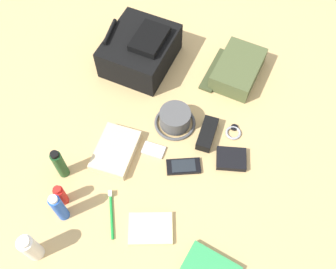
# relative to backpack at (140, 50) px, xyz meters

# --- Properties ---
(ground_plane) EXTENTS (2.64, 2.02, 0.02)m
(ground_plane) POSITION_rel_backpack_xyz_m (-0.35, -0.21, -0.09)
(ground_plane) COLOR tan
(ground_plane) RESTS_ON ground
(backpack) EXTENTS (0.34, 0.31, 0.17)m
(backpack) POSITION_rel_backpack_xyz_m (0.00, 0.00, 0.00)
(backpack) COLOR black
(backpack) RESTS_ON ground_plane
(toiletry_pouch) EXTENTS (0.28, 0.25, 0.08)m
(toiletry_pouch) POSITION_rel_backpack_xyz_m (0.03, -0.41, -0.04)
(toiletry_pouch) COLOR #47512D
(toiletry_pouch) RESTS_ON ground_plane
(bucket_hat) EXTENTS (0.16, 0.16, 0.08)m
(bucket_hat) POSITION_rel_backpack_xyz_m (-0.27, -0.22, -0.04)
(bucket_hat) COLOR #4B4B4B
(bucket_hat) RESTS_ON ground_plane
(toothpaste_tube) EXTENTS (0.05, 0.05, 0.15)m
(toothpaste_tube) POSITION_rel_backpack_xyz_m (-0.88, 0.10, -0.00)
(toothpaste_tube) COLOR white
(toothpaste_tube) RESTS_ON ground_plane
(deodorant_spray) EXTENTS (0.04, 0.04, 0.16)m
(deodorant_spray) POSITION_rel_backpack_xyz_m (-0.74, 0.06, 0.00)
(deodorant_spray) COLOR blue
(deodorant_spray) RESTS_ON ground_plane
(sunscreen_spray) EXTENTS (0.04, 0.04, 0.11)m
(sunscreen_spray) POSITION_rel_backpack_xyz_m (-0.69, 0.08, -0.02)
(sunscreen_spray) COLOR red
(sunscreen_spray) RESTS_ON ground_plane
(shampoo_bottle) EXTENTS (0.04, 0.04, 0.16)m
(shampoo_bottle) POSITION_rel_backpack_xyz_m (-0.59, 0.12, 0.00)
(shampoo_bottle) COLOR #19471E
(shampoo_bottle) RESTS_ON ground_plane
(cell_phone) EXTENTS (0.10, 0.14, 0.01)m
(cell_phone) POSITION_rel_backpack_xyz_m (-0.45, -0.30, -0.07)
(cell_phone) COLOR black
(cell_phone) RESTS_ON ground_plane
(media_player) EXTENTS (0.06, 0.09, 0.01)m
(media_player) POSITION_rel_backpack_xyz_m (-0.41, -0.17, -0.07)
(media_player) COLOR #B7B7BC
(media_player) RESTS_ON ground_plane
(wristwatch) EXTENTS (0.07, 0.06, 0.01)m
(wristwatch) POSITION_rel_backpack_xyz_m (-0.26, -0.45, -0.07)
(wristwatch) COLOR #99999E
(wristwatch) RESTS_ON ground_plane
(toothbrush) EXTENTS (0.17, 0.07, 0.02)m
(toothbrush) POSITION_rel_backpack_xyz_m (-0.68, -0.09, -0.07)
(toothbrush) COLOR #198C33
(toothbrush) RESTS_ON ground_plane
(wallet) EXTENTS (0.11, 0.12, 0.02)m
(wallet) POSITION_rel_backpack_xyz_m (-0.38, -0.47, -0.06)
(wallet) COLOR black
(wallet) RESTS_ON ground_plane
(notepad) EXTENTS (0.15, 0.17, 0.02)m
(notepad) POSITION_rel_backpack_xyz_m (-0.71, -0.24, -0.07)
(notepad) COLOR beige
(notepad) RESTS_ON ground_plane
(folded_towel) EXTENTS (0.21, 0.15, 0.04)m
(folded_towel) POSITION_rel_backpack_xyz_m (-0.46, -0.04, -0.06)
(folded_towel) COLOR beige
(folded_towel) RESTS_ON ground_plane
(sunglasses_case) EXTENTS (0.14, 0.06, 0.04)m
(sunglasses_case) POSITION_rel_backpack_xyz_m (-0.30, -0.36, -0.05)
(sunglasses_case) COLOR black
(sunglasses_case) RESTS_ON ground_plane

